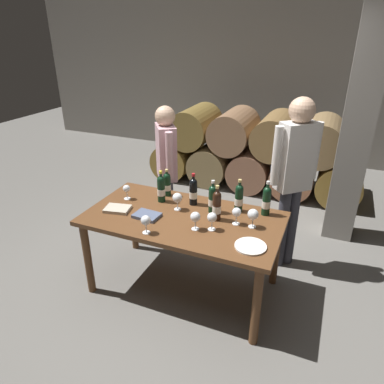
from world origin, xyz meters
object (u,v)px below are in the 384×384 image
Objects in this scene: wine_bottle_2 at (193,191)px; sommelier_presenting at (294,170)px; serving_plate at (251,246)px; leather_ledger at (147,215)px; wine_glass_4 at (212,218)px; wine_bottle_3 at (167,184)px; wine_glass_5 at (253,215)px; tasting_notebook at (118,209)px; taster_seated_left at (167,164)px; wine_bottle_6 at (161,188)px; wine_glass_6 at (237,213)px; wine_bottle_1 at (217,205)px; wine_bottle_4 at (266,200)px; wine_glass_1 at (127,189)px; wine_bottle_0 at (213,199)px; wine_glass_0 at (146,221)px; wine_bottle_5 at (239,198)px; dining_table at (183,226)px; wine_glass_3 at (195,217)px; wine_glass_2 at (177,198)px.

wine_bottle_2 is 0.18× the size of sommelier_presenting.
leather_ledger is at bearing 173.79° from serving_plate.
sommelier_presenting is (0.50, 0.85, 0.17)m from wine_glass_4.
wine_bottle_3 is 0.16× the size of sommelier_presenting.
tasting_notebook is (-1.18, -0.18, -0.10)m from wine_glass_5.
wine_bottle_6 is at bearing -68.55° from taster_seated_left.
wine_bottle_3 reaches higher than tasting_notebook.
wine_bottle_1 is at bearing 177.51° from wine_glass_6.
leather_ledger is 0.14× the size of taster_seated_left.
wine_bottle_1 is at bearing 179.36° from wine_glass_5.
taster_seated_left is (-1.16, 0.40, 0.03)m from wine_bottle_4.
serving_plate is 1.03m from sommelier_presenting.
wine_glass_1 is at bearing 177.26° from wine_glass_6.
wine_bottle_4 is at bearing 17.08° from wine_bottle_0.
wine_bottle_2 is 0.51m from wine_glass_6.
wine_glass_4 is (0.46, 0.25, 0.00)m from wine_glass_0.
wine_bottle_0 reaches higher than wine_glass_0.
serving_plate is at bearing 8.84° from wine_glass_0.
wine_bottle_5 is 1.09m from tasting_notebook.
wine_bottle_3 is at bearing 133.59° from dining_table.
wine_glass_0 is at bearing -40.13° from tasting_notebook.
wine_bottle_0 is 0.86m from tasting_notebook.
wine_bottle_4 reaches higher than wine_glass_4.
wine_bottle_1 is 0.17m from wine_glass_4.
tasting_notebook is at bearing -158.91° from wine_bottle_0.
wine_bottle_5 is 0.29m from wine_glass_5.
serving_plate is at bearing -14.69° from wine_glass_1.
wine_bottle_3 is 0.97m from wine_bottle_4.
wine_bottle_5 is 2.13× the size of wine_glass_1.
wine_glass_0 is 0.94× the size of wine_glass_5.
wine_glass_1 is at bearing 89.41° from tasting_notebook.
wine_glass_3 is 0.71× the size of tasting_notebook.
wine_bottle_1 is 0.38m from wine_glass_2.
wine_glass_2 is (0.53, -0.01, 0.01)m from wine_glass_1.
wine_bottle_4 is at bearing 5.58° from wine_bottle_2.
serving_plate is (0.06, -0.29, -0.11)m from wine_glass_5.
wine_bottle_2 is 0.63m from wine_glass_5.
taster_seated_left reaches higher than wine_bottle_2.
wine_glass_3 is (0.49, -0.35, -0.02)m from wine_bottle_6.
wine_glass_2 reaches higher than dining_table.
leather_ledger is at bearing -141.20° from sommelier_presenting.
tasting_notebook is at bearing -146.88° from wine_bottle_2.
leather_ledger reaches higher than serving_plate.
wine_glass_3 is at bearing -152.82° from wine_glass_5.
wine_glass_0 is 0.83m from serving_plate.
dining_table is 11.03× the size of wine_glass_4.
wine_glass_5 reaches higher than wine_glass_2.
wine_bottle_2 reaches higher than wine_glass_4.
wine_glass_4 is at bearing -26.12° from wine_bottle_6.
wine_bottle_5 is 1.40× the size of tasting_notebook.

